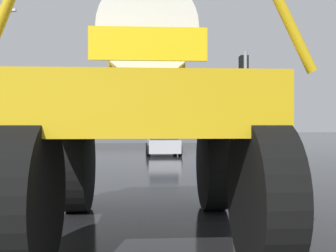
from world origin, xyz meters
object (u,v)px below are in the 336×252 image
(traffic_signal_near_right, at_px, (244,87))
(traffic_signal_far_left, at_px, (87,105))
(oversize_sprayer, at_px, (147,119))
(sedan_ahead, at_px, (163,142))

(traffic_signal_near_right, distance_m, traffic_signal_far_left, 15.23)
(oversize_sprayer, height_order, traffic_signal_near_right, oversize_sprayer)
(sedan_ahead, height_order, traffic_signal_near_right, traffic_signal_near_right)
(sedan_ahead, relative_size, traffic_signal_far_left, 1.01)
(sedan_ahead, bearing_deg, oversize_sprayer, 175.34)
(oversize_sprayer, xyz_separation_m, traffic_signal_far_left, (-3.45, 19.45, 1.15))
(oversize_sprayer, distance_m, traffic_signal_far_left, 19.79)
(traffic_signal_near_right, bearing_deg, traffic_signal_far_left, 115.83)
(sedan_ahead, distance_m, traffic_signal_near_right, 10.53)
(sedan_ahead, bearing_deg, traffic_signal_near_right, -169.40)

